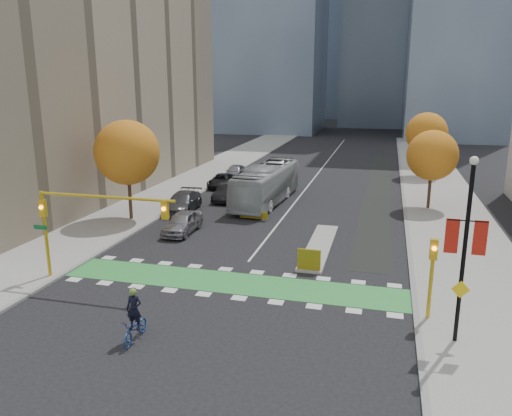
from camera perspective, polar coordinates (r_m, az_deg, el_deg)
The scene contains 24 objects.
ground at distance 27.53m, azimuth -3.73°, elevation -9.68°, with size 300.00×300.00×0.00m, color black.
sidewalk_west at distance 50.09m, azimuth -11.22°, elevation 1.24°, with size 7.00×120.00×0.15m, color gray.
sidewalk_east at distance 45.53m, azimuth 21.08°, elevation -0.77°, with size 7.00×120.00×0.15m, color gray.
curb_west at distance 48.69m, azimuth -7.51°, elevation 1.02°, with size 0.30×120.00×0.16m, color gray.
curb_east at distance 45.25m, azimuth 16.68°, elevation -0.50°, with size 0.30×120.00×0.16m, color gray.
bike_crossing at distance 28.84m, azimuth -2.78°, elevation -8.50°, with size 20.00×3.00×0.01m, color green.
centre_line at distance 65.29m, azimuth 7.41°, elevation 4.36°, with size 0.15×70.00×0.01m, color silver.
bike_lane_paint at distance 54.97m, azimuth 13.80°, elevation 2.18°, with size 2.50×50.00×0.01m, color black.
median_island at distance 34.89m, azimuth 7.25°, elevation -4.35°, with size 1.60×10.00×0.16m, color gray.
hazard_board at distance 30.16m, azimuth 6.07°, elevation -5.90°, with size 1.40×0.12×1.30m, color yellow.
building_west at distance 55.95m, azimuth -21.01°, elevation 14.77°, with size 16.00×44.00×25.00m, color gray.
tree_west at distance 41.44m, azimuth -14.51°, elevation 6.15°, with size 5.20×5.20×8.22m.
tree_east_near at distance 46.42m, azimuth 19.51°, elevation 5.69°, with size 4.40×4.40×7.08m.
tree_east_far at distance 62.26m, azimuth 18.91°, elevation 8.09°, with size 4.80×4.80×7.65m.
traffic_signal_west at distance 29.17m, azimuth -19.14°, elevation -0.68°, with size 8.53×0.56×5.20m.
traffic_signal_east at distance 24.92m, azimuth 19.49°, elevation -6.37°, with size 0.35×0.43×4.10m.
banner_lamppost at distance 22.57m, azimuth 22.79°, elevation -3.77°, with size 1.65×0.36×8.28m.
cyclist at distance 23.15m, azimuth -13.66°, elevation -12.69°, with size 0.81×2.17×2.49m.
bus at distance 46.79m, azimuth 1.21°, elevation 2.76°, with size 3.02×12.90×3.59m, color #A3A9AB.
parked_car_a at distance 38.07m, azimuth -8.41°, elevation -1.65°, with size 1.91×4.74×1.62m, color gray.
parked_car_b at distance 47.99m, azimuth -3.34°, elevation 1.78°, with size 1.65×4.72×1.55m, color black.
parked_car_c at distance 44.28m, azimuth -8.42°, elevation 0.66°, with size 2.34×5.75×1.67m, color #46474B.
parked_car_d at distance 54.21m, azimuth -3.95°, elevation 3.14°, with size 2.31×5.01×1.39m, color black.
parked_car_e at distance 58.86m, azimuth -2.40°, elevation 4.18°, with size 1.93×4.79×1.63m, color #949499.
Camera 1 is at (8.08, -23.82, 11.19)m, focal length 35.00 mm.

